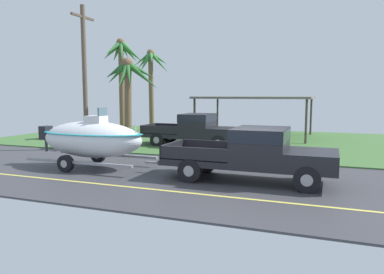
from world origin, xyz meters
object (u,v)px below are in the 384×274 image
Objects in this scene: palm_tree_near_left at (122,62)px; utility_pole at (85,76)px; palm_tree_near_right at (129,81)px; boat_on_trailer at (92,139)px; carport_awning at (256,98)px; pickup_truck_towing at (259,152)px; parked_pickup_background at (197,129)px; palm_tree_mid at (151,70)px.

utility_pole is (0.67, -4.80, -1.12)m from palm_tree_near_left.
boat_on_trailer is at bearing -75.13° from palm_tree_near_right.
carport_awning is (4.03, 12.81, 1.51)m from boat_on_trailer.
carport_awning reaches higher than pickup_truck_towing.
utility_pole reaches higher than parked_pickup_background.
carport_awning is at bearing 101.65° from pickup_truck_towing.
palm_tree_mid is (-8.70, 1.51, 2.18)m from carport_awning.
utility_pole reaches higher than pickup_truck_towing.
palm_tree_mid is at bearing 109.97° from palm_tree_near_right.
palm_tree_mid is (-3.23, 8.88, 1.20)m from palm_tree_near_right.
parked_pickup_background is 0.75× the size of utility_pole.
palm_tree_near_left is at bearing -82.55° from palm_tree_mid.
palm_tree_mid is (-0.71, 5.45, -0.16)m from palm_tree_near_left.
palm_tree_near_left is at bearing 162.65° from parked_pickup_background.
utility_pole is at bearing -82.33° from palm_tree_mid.
palm_tree_near_right is at bearing -70.03° from palm_tree_mid.
utility_pole is at bearing 157.80° from pickup_truck_towing.
palm_tree_near_left reaches higher than carport_awning.
palm_tree_near_left is 5.50m from palm_tree_mid.
carport_awning is 9.21m from palm_tree_near_left.
palm_tree_near_right reaches higher than pickup_truck_towing.
carport_awning is at bearing 72.54° from boat_on_trailer.
boat_on_trailer is 6.15m from palm_tree_near_right.
pickup_truck_towing is 10.12m from palm_tree_near_right.
palm_tree_near_left is (-10.63, 8.87, 3.99)m from pickup_truck_towing.
boat_on_trailer reaches higher than parked_pickup_background.
palm_tree_near_right is 2.31m from utility_pole.
boat_on_trailer reaches higher than pickup_truck_towing.
utility_pole is at bearing 128.99° from boat_on_trailer.
carport_awning is 1.15× the size of palm_tree_mid.
utility_pole is at bearing -143.44° from palm_tree_near_right.
parked_pickup_background is (-4.80, 7.05, 0.01)m from pickup_truck_towing.
palm_tree_mid is at bearing 108.07° from boat_on_trailer.
carport_awning reaches higher than parked_pickup_background.
utility_pole is at bearing -82.08° from palm_tree_near_left.
parked_pickup_background is 10.51m from palm_tree_mid.
carport_awning is at bearing -9.83° from palm_tree_mid.
pickup_truck_towing is 1.03× the size of boat_on_trailer.
boat_on_trailer is 10.45m from palm_tree_near_left.
utility_pole is (-3.29, 4.07, 2.73)m from boat_on_trailer.
boat_on_trailer is 0.89× the size of palm_tree_mid.
palm_tree_mid is at bearing 97.67° from utility_pole.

